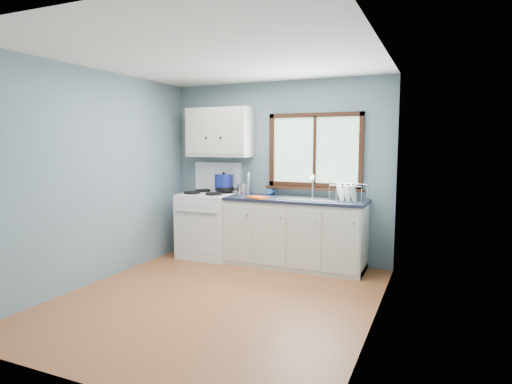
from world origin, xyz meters
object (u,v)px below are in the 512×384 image
at_px(sink, 308,204).
at_px(dish_rack, 348,196).
at_px(stockpot, 224,182).
at_px(base_cabinets, 295,236).
at_px(gas_range, 209,223).
at_px(skillet, 225,189).
at_px(utensil_crock, 242,188).
at_px(thermos, 247,183).

xyz_separation_m(sink, dish_rack, (0.51, 0.03, 0.12)).
bearing_deg(stockpot, base_cabinets, -7.05).
bearing_deg(sink, dish_rack, 3.46).
xyz_separation_m(base_cabinets, dish_rack, (0.69, 0.03, 0.57)).
xyz_separation_m(sink, stockpot, (-1.32, 0.14, 0.22)).
height_order(gas_range, skillet, gas_range).
height_order(skillet, stockpot, stockpot).
bearing_deg(stockpot, gas_range, -136.03).
relative_size(stockpot, dish_rack, 0.64).
xyz_separation_m(base_cabinets, stockpot, (-1.14, 0.14, 0.67)).
height_order(gas_range, sink, gas_range).
relative_size(utensil_crock, thermos, 1.30).
xyz_separation_m(stockpot, utensil_crock, (0.30, -0.02, -0.08)).
bearing_deg(gas_range, base_cabinets, 0.82).
height_order(gas_range, stockpot, gas_range).
xyz_separation_m(skillet, utensil_crock, (0.26, 0.01, 0.02)).
height_order(utensil_crock, thermos, utensil_crock).
bearing_deg(sink, thermos, 170.57).
bearing_deg(dish_rack, base_cabinets, -173.71).
height_order(sink, thermos, thermos).
distance_m(gas_range, thermos, 0.81).
distance_m(stockpot, utensil_crock, 0.31).
height_order(base_cabinets, utensil_crock, utensil_crock).
bearing_deg(skillet, gas_range, -162.48).
distance_m(skillet, thermos, 0.35).
bearing_deg(stockpot, utensil_crock, -3.48).
bearing_deg(sink, skillet, 174.85).
distance_m(gas_range, skillet, 0.55).
bearing_deg(skillet, base_cabinets, -22.10).
relative_size(sink, dish_rack, 1.88).
bearing_deg(utensil_crock, sink, -6.88).
bearing_deg(skillet, sink, -21.28).
height_order(stockpot, utensil_crock, utensil_crock).
relative_size(base_cabinets, skillet, 4.43).
height_order(gas_range, dish_rack, gas_range).
bearing_deg(stockpot, dish_rack, -3.46).
distance_m(gas_range, stockpot, 0.63).
height_order(sink, utensil_crock, utensil_crock).
xyz_separation_m(skillet, dish_rack, (1.79, -0.09, -0.01)).
xyz_separation_m(sink, thermos, (-0.95, 0.16, 0.22)).
bearing_deg(base_cabinets, skillet, 174.03).
distance_m(sink, utensil_crock, 1.04).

